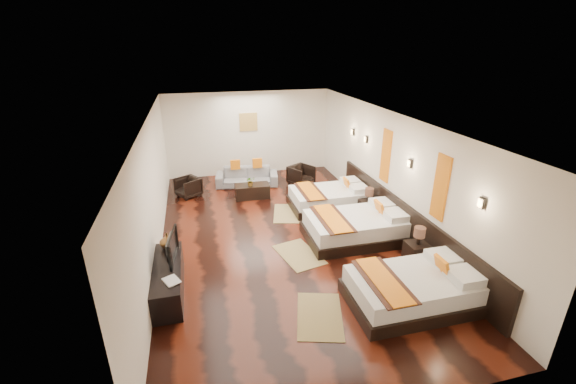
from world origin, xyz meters
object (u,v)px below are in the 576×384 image
object	(u,v)px
bed_far	(330,198)
coffee_table	(252,191)
bed_mid	(357,227)
armchair_left	(188,187)
tv_console	(168,279)
tv	(168,247)
nightstand_a	(417,251)
bed_near	(414,289)
table_plant	(250,181)
book	(165,284)
figurine	(167,240)
sofa	(247,177)
armchair_right	(301,175)
nightstand_b	(368,207)

from	to	relation	value
bed_far	coffee_table	distance (m)	2.34
bed_mid	armchair_left	size ratio (longest dim) A/B	3.67
tv_console	tv	world-z (taller)	tv
nightstand_a	tv	bearing A→B (deg)	173.82
coffee_table	tv_console	bearing A→B (deg)	-118.38
bed_near	bed_mid	bearing A→B (deg)	89.97
armchair_left	bed_far	bearing A→B (deg)	32.95
bed_mid	table_plant	distance (m)	3.63
nightstand_a	book	world-z (taller)	nightstand_a
figurine	sofa	xyz separation A→B (m)	(2.21, 4.44, -0.42)
bed_mid	tv	bearing A→B (deg)	-169.41
armchair_right	table_plant	xyz separation A→B (m)	(-1.75, -0.72, 0.23)
sofa	table_plant	distance (m)	1.15
bed_mid	bed_far	size ratio (longest dim) A/B	1.10
book	table_plant	distance (m)	5.05
coffee_table	table_plant	size ratio (longest dim) A/B	3.47
bed_mid	bed_far	world-z (taller)	bed_mid
armchair_left	armchair_right	xyz separation A→B (m)	(3.53, 0.11, 0.03)
nightstand_b	sofa	size ratio (longest dim) A/B	0.42
bed_near	tv_console	bearing A→B (deg)	161.88
armchair_left	coffee_table	world-z (taller)	armchair_left
bed_near	sofa	bearing A→B (deg)	106.95
tv	figurine	size ratio (longest dim) A/B	2.85
nightstand_a	figurine	bearing A→B (deg)	168.84
bed_near	armchair_right	size ratio (longest dim) A/B	3.20
nightstand_b	table_plant	world-z (taller)	nightstand_b
sofa	nightstand_b	bearing A→B (deg)	-39.53
nightstand_b	tv_console	size ratio (longest dim) A/B	0.45
armchair_left	nightstand_b	bearing A→B (deg)	28.08
bed_near	figurine	world-z (taller)	figurine
bed_mid	nightstand_b	xyz separation A→B (m)	(0.75, 0.99, -0.02)
tv_console	armchair_left	world-z (taller)	armchair_left
nightstand_a	sofa	distance (m)	6.07
book	armchair_right	size ratio (longest dim) A/B	0.45
bed_far	armchair_left	bearing A→B (deg)	155.09
tv_console	figurine	world-z (taller)	figurine
bed_far	bed_mid	bearing A→B (deg)	-89.92
tv_console	table_plant	xyz separation A→B (m)	(2.16, 4.02, 0.27)
nightstand_a	sofa	xyz separation A→B (m)	(-2.73, 5.42, -0.01)
bed_far	sofa	distance (m)	3.02
armchair_right	bed_mid	bearing A→B (deg)	-116.00
armchair_right	sofa	bearing A→B (deg)	136.30
bed_near	armchair_right	distance (m)	6.13
bed_near	sofa	distance (m)	6.81
nightstand_a	armchair_left	distance (m)	6.71
bed_near	figurine	size ratio (longest dim) A/B	7.18
bed_far	coffee_table	bearing A→B (deg)	148.23
nightstand_a	figurine	world-z (taller)	figurine
nightstand_a	figurine	size ratio (longest dim) A/B	2.74
bed_near	bed_far	world-z (taller)	bed_near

